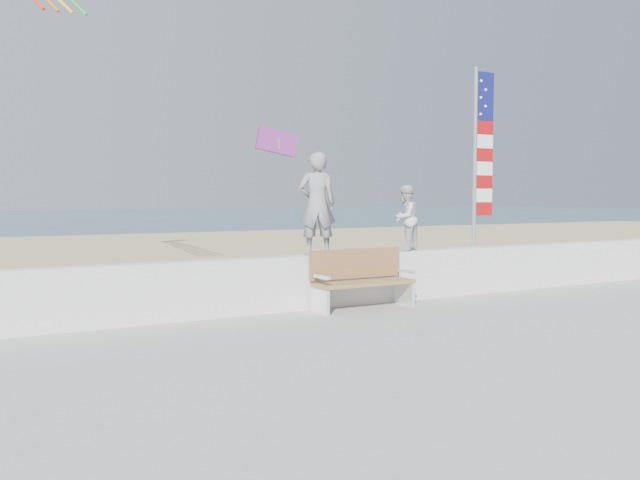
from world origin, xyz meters
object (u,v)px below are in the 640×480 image
at_px(child, 405,218).
at_px(adult, 317,204).
at_px(bench, 361,279).
at_px(flag, 480,150).

bearing_deg(child, adult, -24.70).
distance_m(adult, bench, 1.47).
bearing_deg(child, bench, -4.88).
bearing_deg(adult, bench, 166.42).
xyz_separation_m(adult, bench, (0.60, -0.45, -1.27)).
height_order(adult, bench, adult).
xyz_separation_m(bench, flag, (3.06, 0.45, 2.30)).
height_order(child, bench, child).
distance_m(adult, flag, 3.81).
relative_size(adult, bench, 0.97).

